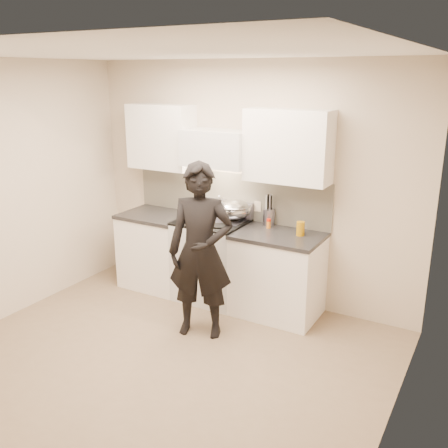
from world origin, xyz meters
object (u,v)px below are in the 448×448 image
object	(u,v)px
counter_right	(278,274)
utensil_crock	(269,216)
wok	(233,209)
person	(201,252)
stove	(212,260)

from	to	relation	value
counter_right	utensil_crock	distance (m)	0.66
counter_right	wok	xyz separation A→B (m)	(-0.63, 0.14, 0.61)
counter_right	person	size ratio (longest dim) A/B	0.52
stove	counter_right	size ratio (longest dim) A/B	1.04
wok	utensil_crock	xyz separation A→B (m)	(0.40, 0.10, -0.05)
counter_right	wok	size ratio (longest dim) A/B	1.78
stove	utensil_crock	world-z (taller)	utensil_crock
counter_right	stove	bearing A→B (deg)	-180.00
stove	counter_right	world-z (taller)	stove
stove	utensil_crock	size ratio (longest dim) A/B	2.77
stove	person	world-z (taller)	person
counter_right	person	world-z (taller)	person
stove	utensil_crock	bearing A→B (deg)	22.33
stove	counter_right	distance (m)	0.83
wok	utensil_crock	world-z (taller)	wok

